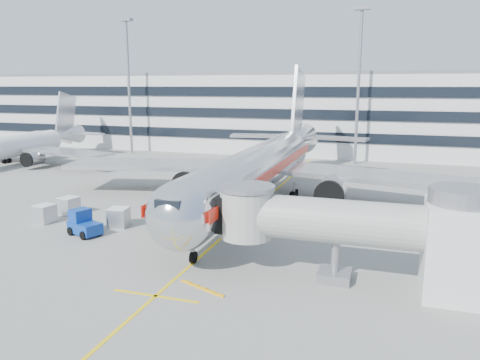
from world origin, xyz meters
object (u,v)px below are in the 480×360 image
(cargo_container_left, at_px, (45,214))
(cargo_container_right, at_px, (69,206))
(baggage_tug, at_px, (84,224))
(ramp_worker, at_px, (148,219))
(cargo_container_front, at_px, (119,217))
(belt_loader, at_px, (175,227))
(main_jet, at_px, (263,166))

(cargo_container_left, distance_m, cargo_container_right, 3.26)
(baggage_tug, height_order, ramp_worker, baggage_tug)
(cargo_container_right, relative_size, ramp_worker, 1.20)
(cargo_container_front, distance_m, ramp_worker, 2.75)
(belt_loader, distance_m, cargo_container_front, 5.94)
(cargo_container_left, bearing_deg, cargo_container_front, 7.43)
(main_jet, relative_size, belt_loader, 12.36)
(ramp_worker, bearing_deg, cargo_container_front, 148.72)
(belt_loader, bearing_deg, baggage_tug, -159.01)
(cargo_container_right, height_order, ramp_worker, cargo_container_right)
(cargo_container_left, relative_size, ramp_worker, 1.17)
(belt_loader, xyz_separation_m, baggage_tug, (-7.60, -2.91, 0.44))
(main_jet, bearing_deg, belt_loader, -108.05)
(main_jet, height_order, cargo_container_right, main_jet)
(cargo_container_right, distance_m, cargo_container_front, 7.68)
(ramp_worker, bearing_deg, belt_loader, -61.88)
(belt_loader, bearing_deg, cargo_container_left, -176.48)
(cargo_container_left, bearing_deg, main_jet, 38.73)
(cargo_container_right, bearing_deg, cargo_container_front, -17.01)
(baggage_tug, xyz_separation_m, cargo_container_front, (1.67, 3.08, -0.08))
(main_jet, bearing_deg, baggage_tug, -126.07)
(main_jet, height_order, cargo_container_front, main_jet)
(cargo_container_right, bearing_deg, baggage_tug, -43.16)
(baggage_tug, relative_size, ramp_worker, 2.10)
(main_jet, relative_size, ramp_worker, 30.77)
(main_jet, height_order, cargo_container_left, main_jet)
(baggage_tug, bearing_deg, cargo_container_left, 160.80)
(cargo_container_front, bearing_deg, main_jet, 52.37)
(baggage_tug, height_order, cargo_container_left, baggage_tug)
(baggage_tug, bearing_deg, ramp_worker, 41.37)
(baggage_tug, height_order, cargo_container_right, baggage_tug)
(main_jet, distance_m, ramp_worker, 15.25)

